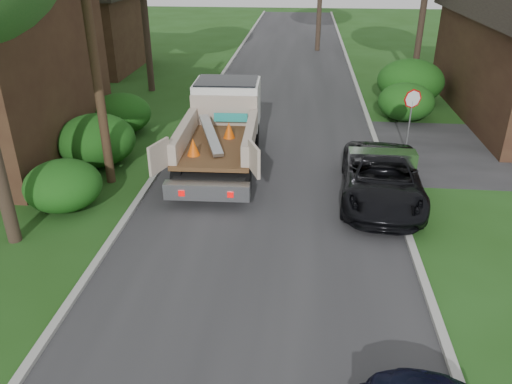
{
  "coord_description": "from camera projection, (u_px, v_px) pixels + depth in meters",
  "views": [
    {
      "loc": [
        0.98,
        -10.15,
        7.35
      ],
      "look_at": [
        -0.19,
        2.23,
        1.2
      ],
      "focal_mm": 35.0,
      "sensor_mm": 36.0,
      "label": 1
    }
  ],
  "objects": [
    {
      "name": "hedge_left_c",
      "position": [
        121.0,
        114.0,
        21.51
      ],
      "size": [
        2.6,
        2.6,
        1.7
      ],
      "primitive_type": "ellipsoid",
      "color": "#154810",
      "rests_on": "ground"
    },
    {
      "name": "hedge_left_a",
      "position": [
        63.0,
        185.0,
        15.25
      ],
      "size": [
        2.34,
        2.34,
        1.53
      ],
      "primitive_type": "ellipsoid",
      "color": "#154810",
      "rests_on": "ground"
    },
    {
      "name": "ground",
      "position": [
        255.0,
        275.0,
        12.39
      ],
      "size": [
        120.0,
        120.0,
        0.0
      ],
      "primitive_type": "plane",
      "color": "#1D4313",
      "rests_on": "ground"
    },
    {
      "name": "stop_sign",
      "position": [
        412.0,
        107.0,
        19.2
      ],
      "size": [
        0.71,
        0.32,
        2.48
      ],
      "color": "slate",
      "rests_on": "ground"
    },
    {
      "name": "hedge_right_a",
      "position": [
        406.0,
        102.0,
        23.13
      ],
      "size": [
        2.6,
        2.6,
        1.7
      ],
      "primitive_type": "ellipsoid",
      "color": "#154810",
      "rests_on": "ground"
    },
    {
      "name": "house_left_far",
      "position": [
        78.0,
        21.0,
        31.81
      ],
      "size": [
        7.56,
        7.56,
        6.0
      ],
      "color": "#392117",
      "rests_on": "ground"
    },
    {
      "name": "black_pickup",
      "position": [
        382.0,
        178.0,
        15.78
      ],
      "size": [
        2.87,
        5.53,
        1.49
      ],
      "primitive_type": "imported",
      "rotation": [
        0.0,
        0.0,
        -0.08
      ],
      "color": "black",
      "rests_on": "ground"
    },
    {
      "name": "curb_left",
      "position": [
        183.0,
        133.0,
        21.64
      ],
      "size": [
        0.2,
        90.0,
        0.12
      ],
      "primitive_type": "cube",
      "color": "#9E9E99",
      "rests_on": "ground"
    },
    {
      "name": "road",
      "position": [
        277.0,
        137.0,
        21.32
      ],
      "size": [
        8.0,
        90.0,
        0.02
      ],
      "primitive_type": "cube",
      "color": "#28282B",
      "rests_on": "ground"
    },
    {
      "name": "curb_right",
      "position": [
        375.0,
        139.0,
        20.95
      ],
      "size": [
        0.2,
        90.0,
        0.12
      ],
      "primitive_type": "cube",
      "color": "#9E9E99",
      "rests_on": "ground"
    },
    {
      "name": "flatbed_truck",
      "position": [
        224.0,
        121.0,
        18.76
      ],
      "size": [
        3.3,
        7.11,
        2.66
      ],
      "rotation": [
        0.0,
        0.0,
        0.03
      ],
      "color": "black",
      "rests_on": "ground"
    },
    {
      "name": "hedge_left_b",
      "position": [
        96.0,
        140.0,
        18.33
      ],
      "size": [
        2.86,
        2.86,
        1.87
      ],
      "primitive_type": "ellipsoid",
      "color": "#154810",
      "rests_on": "ground"
    },
    {
      "name": "utility_pole",
      "position": [
        90.0,
        26.0,
        15.01
      ],
      "size": [
        2.42,
        1.25,
        10.0
      ],
      "color": "#382619",
      "rests_on": "ground"
    },
    {
      "name": "hedge_right_b",
      "position": [
        410.0,
        81.0,
        25.64
      ],
      "size": [
        3.38,
        3.38,
        2.21
      ],
      "primitive_type": "ellipsoid",
      "color": "#154810",
      "rests_on": "ground"
    }
  ]
}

